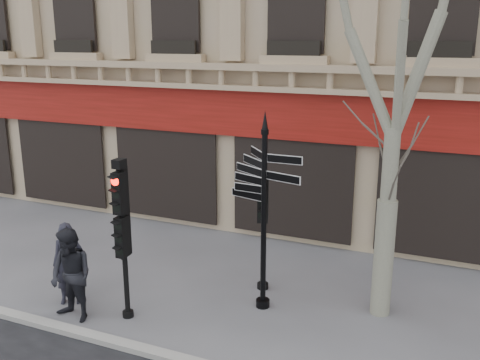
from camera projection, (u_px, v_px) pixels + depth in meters
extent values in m
plane|color=#56575B|center=(215.00, 325.00, 10.76)|extent=(80.00, 80.00, 0.00)
cube|color=gray|center=(180.00, 360.00, 9.50)|extent=(80.00, 0.25, 0.12)
cube|color=#68120A|center=(294.00, 116.00, 14.15)|extent=(28.00, 0.25, 1.30)
cube|color=tan|center=(292.00, 79.00, 13.70)|extent=(28.00, 0.35, 0.74)
cylinder|color=black|center=(264.00, 224.00, 11.02)|extent=(0.11, 0.11, 3.76)
cylinder|color=black|center=(263.00, 303.00, 11.49)|extent=(0.29, 0.29, 0.17)
cone|color=black|center=(265.00, 120.00, 10.46)|extent=(0.13, 0.13, 0.38)
cylinder|color=black|center=(124.00, 247.00, 10.70)|extent=(0.11, 0.11, 3.08)
cylinder|color=black|center=(128.00, 314.00, 11.08)|extent=(0.23, 0.23, 0.12)
cube|color=black|center=(123.00, 236.00, 10.64)|extent=(0.38, 0.28, 0.84)
cube|color=black|center=(121.00, 192.00, 10.40)|extent=(0.38, 0.28, 0.84)
sphere|color=#FF0C05|center=(120.00, 181.00, 10.34)|extent=(0.18, 0.18, 0.18)
cube|color=black|center=(119.00, 164.00, 10.25)|extent=(0.21, 0.26, 0.18)
cylinder|color=black|center=(263.00, 234.00, 12.00)|extent=(0.13, 0.13, 2.68)
cylinder|color=black|center=(263.00, 285.00, 12.33)|extent=(0.28, 0.28, 0.15)
cube|color=black|center=(264.00, 198.00, 11.78)|extent=(0.53, 0.45, 1.02)
cylinder|color=gray|center=(383.00, 258.00, 10.93)|extent=(0.41, 0.41, 2.48)
cylinder|color=gray|center=(390.00, 167.00, 10.44)|extent=(0.32, 0.32, 1.58)
imported|color=black|center=(69.00, 264.00, 11.47)|extent=(0.79, 0.71, 1.81)
imported|color=black|center=(71.00, 276.00, 10.75)|extent=(1.04, 0.87, 1.94)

